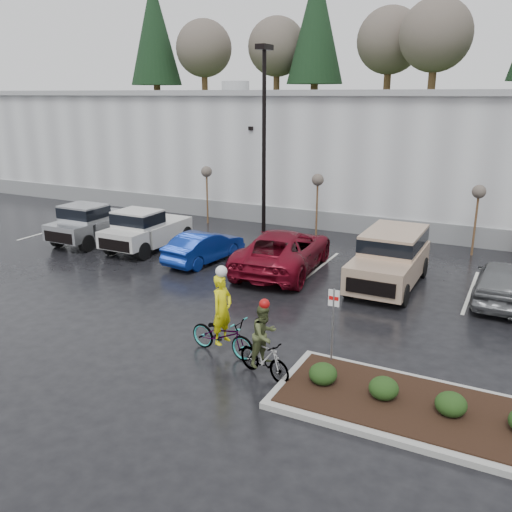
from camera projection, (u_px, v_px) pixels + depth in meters
The scene contains 21 objects.
ground at pixel (206, 341), 15.99m from camera, with size 120.00×120.00×0.00m, color black.
warehouse at pixel (392, 150), 33.72m from camera, with size 60.50×15.50×7.20m.
wooded_ridge at pixel (447, 136), 53.56m from camera, with size 80.00×25.00×6.00m, color #283C19.
lamppost at pixel (264, 122), 26.34m from camera, with size 0.50×1.00×9.22m.
sapling_west at pixel (207, 175), 29.77m from camera, with size 0.60×0.60×3.20m.
sapling_mid at pixel (318, 183), 26.96m from camera, with size 0.60×0.60×3.20m.
sapling_east at pixel (479, 196), 23.71m from camera, with size 0.60×0.60×3.20m.
curb_island at pixel (449, 417), 12.08m from camera, with size 8.00×3.00×0.15m, color gray.
mulch_bed at pixel (450, 414), 12.05m from camera, with size 7.60×2.60×0.04m, color black.
shrub_a at pixel (323, 374), 13.28m from camera, with size 0.70×0.70×0.52m, color black.
shrub_b at pixel (384, 388), 12.63m from camera, with size 0.70×0.70×0.52m, color black.
shrub_c at pixel (451, 404), 11.98m from camera, with size 0.70×0.70×0.52m, color black.
fire_lane_sign at pixel (333, 318), 14.11m from camera, with size 0.30×0.05×2.20m.
pickup_silver at pixel (98, 221), 26.69m from camera, with size 2.10×5.20×1.96m, color #ACB0B4, non-canonical shape.
pickup_white at pixel (151, 227), 25.44m from camera, with size 2.10×5.20×1.96m, color beige, non-canonical shape.
car_blue at pixel (204, 247), 23.36m from camera, with size 1.42×4.08×1.34m, color navy.
car_red at pixel (284, 250), 22.16m from camera, with size 2.83×6.14×1.71m, color maroon.
suv_tan at pixel (389, 260), 20.27m from camera, with size 2.20×5.10×2.06m, color tan, non-canonical shape.
car_grey at pixel (502, 281), 18.83m from camera, with size 1.76×4.37×1.49m, color slate.
cyclist_hivis at pixel (222, 327), 15.00m from camera, with size 2.22×1.03×2.59m.
cyclist_olive at pixel (264, 348), 13.77m from camera, with size 1.72×0.96×2.14m.
Camera 1 is at (7.91, -12.35, 7.01)m, focal length 38.00 mm.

